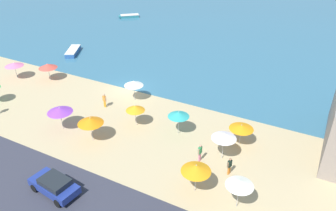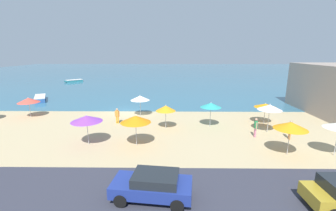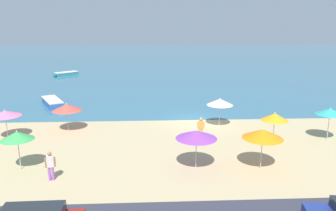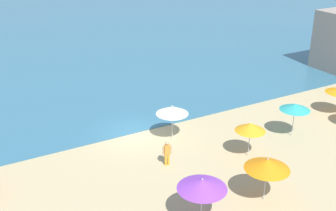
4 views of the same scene
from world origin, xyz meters
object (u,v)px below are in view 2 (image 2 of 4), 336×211
object	(u,v)px
beach_umbrella_8	(166,108)
skiff_offshore	(40,98)
beach_umbrella_1	(87,119)
beach_umbrella_10	(136,119)
bather_4	(117,115)
beach_umbrella_7	(211,105)
beach_umbrella_2	(270,107)
beach_umbrella_3	(291,126)
beach_umbrella_5	(28,100)
beach_umbrella_9	(265,105)
bather_3	(290,129)
beach_umbrella_0	(140,98)
skiff_nearshore	(74,81)
bather_0	(256,127)
parked_car_2	(153,185)

from	to	relation	value
beach_umbrella_8	skiff_offshore	world-z (taller)	beach_umbrella_8
beach_umbrella_1	beach_umbrella_10	size ratio (longest dim) A/B	0.97
beach_umbrella_10	bather_4	world-z (taller)	beach_umbrella_10
beach_umbrella_1	beach_umbrella_7	xyz separation A→B (m)	(10.51, 4.55, 0.04)
beach_umbrella_1	bather_4	xyz separation A→B (m)	(1.09, 5.39, -1.24)
beach_umbrella_2	beach_umbrella_3	world-z (taller)	beach_umbrella_2
beach_umbrella_5	beach_umbrella_9	world-z (taller)	beach_umbrella_5
bather_3	beach_umbrella_5	bearing A→B (deg)	166.23
beach_umbrella_1	beach_umbrella_2	world-z (taller)	beach_umbrella_2
beach_umbrella_0	beach_umbrella_10	bearing A→B (deg)	-84.64
bather_4	skiff_nearshore	xyz separation A→B (m)	(-18.14, 32.21, -0.57)
beach_umbrella_1	skiff_offshore	distance (m)	21.00
beach_umbrella_1	bather_4	distance (m)	5.64
beach_umbrella_1	beach_umbrella_5	world-z (taller)	beach_umbrella_1
beach_umbrella_0	skiff_offshore	xyz separation A→B (m)	(-16.28, 7.98, -1.71)
beach_umbrella_8	beach_umbrella_5	bearing A→B (deg)	166.15
beach_umbrella_8	bather_0	xyz separation A→B (m)	(7.81, -2.14, -1.07)
beach_umbrella_8	bather_4	bearing A→B (deg)	163.14
beach_umbrella_5	beach_umbrella_8	bearing A→B (deg)	-13.85
beach_umbrella_0	beach_umbrella_1	size ratio (longest dim) A/B	0.99
parked_car_2	beach_umbrella_0	bearing A→B (deg)	99.85
beach_umbrella_3	parked_car_2	size ratio (longest dim) A/B	0.61
beach_umbrella_2	beach_umbrella_3	xyz separation A→B (m)	(-0.51, -4.67, -0.16)
beach_umbrella_1	parked_car_2	world-z (taller)	beach_umbrella_1
beach_umbrella_7	skiff_offshore	world-z (taller)	beach_umbrella_7
beach_umbrella_7	bather_4	size ratio (longest dim) A/B	1.54
beach_umbrella_2	beach_umbrella_9	bearing A→B (deg)	74.30
beach_umbrella_1	bather_4	world-z (taller)	beach_umbrella_1
beach_umbrella_1	beach_umbrella_2	xyz separation A→B (m)	(15.53, 2.95, 0.23)
beach_umbrella_9	bather_4	bearing A→B (deg)	-179.17
beach_umbrella_2	bather_3	bearing A→B (deg)	-54.61
beach_umbrella_9	bather_3	bearing A→B (deg)	-84.41
beach_umbrella_0	bather_0	xyz separation A→B (m)	(10.84, -6.55, -1.15)
beach_umbrella_5	beach_umbrella_9	xyz separation A→B (m)	(25.70, -2.09, -0.03)
beach_umbrella_9	parked_car_2	world-z (taller)	beach_umbrella_9
bather_4	parked_car_2	distance (m)	13.09
beach_umbrella_7	bather_3	bearing A→B (deg)	-27.71
beach_umbrella_5	beach_umbrella_3	bearing A→B (deg)	-21.09
beach_umbrella_9	bather_0	bearing A→B (deg)	-121.05
bather_3	bather_4	xyz separation A→B (m)	(-15.61, 4.10, -0.01)
beach_umbrella_0	bather_3	world-z (taller)	beach_umbrella_0
beach_umbrella_3	skiff_nearshore	distance (m)	50.78
beach_umbrella_3	beach_umbrella_8	size ratio (longest dim) A/B	1.08
bather_3	skiff_offshore	xyz separation A→B (m)	(-29.88, 14.96, -0.51)
bather_0	bather_3	size ratio (longest dim) A/B	1.05
beach_umbrella_9	skiff_nearshore	world-z (taller)	beach_umbrella_9
beach_umbrella_8	skiff_offshore	size ratio (longest dim) A/B	0.49
beach_umbrella_1	bather_3	size ratio (longest dim) A/B	1.51
beach_umbrella_0	beach_umbrella_1	xyz separation A→B (m)	(-3.09, -8.28, 0.03)
beach_umbrella_7	bather_4	bearing A→B (deg)	174.88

